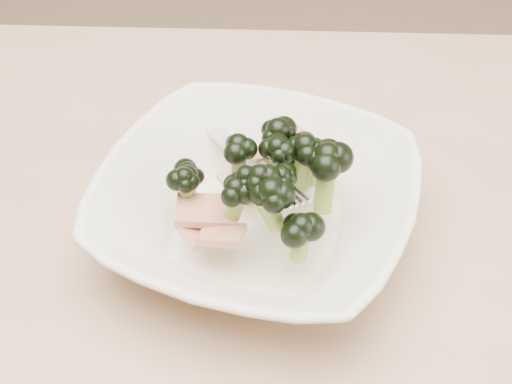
# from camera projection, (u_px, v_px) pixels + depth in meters

# --- Properties ---
(dining_table) EXTENTS (1.20, 0.80, 0.75)m
(dining_table) POSITION_uv_depth(u_px,v_px,m) (128.00, 347.00, 0.66)
(dining_table) COLOR tan
(dining_table) RESTS_ON ground
(broccoli_dish) EXTENTS (0.33, 0.33, 0.10)m
(broccoli_dish) POSITION_uv_depth(u_px,v_px,m) (258.00, 203.00, 0.60)
(broccoli_dish) COLOR beige
(broccoli_dish) RESTS_ON dining_table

